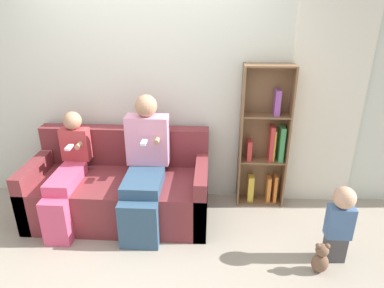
{
  "coord_description": "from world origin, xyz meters",
  "views": [
    {
      "loc": [
        0.65,
        -2.53,
        2.12
      ],
      "look_at": [
        0.46,
        0.58,
        0.8
      ],
      "focal_mm": 32.0,
      "sensor_mm": 36.0,
      "label": 1
    }
  ],
  "objects_px": {
    "child_seated": "(67,172)",
    "toddler_standing": "(340,221)",
    "couch": "(121,189)",
    "adult_seated": "(145,162)",
    "teddy_bear": "(321,259)",
    "bookshelf": "(265,142)"
  },
  "relations": [
    {
      "from": "child_seated",
      "to": "adult_seated",
      "type": "bearing_deg",
      "value": 3.8
    },
    {
      "from": "couch",
      "to": "teddy_bear",
      "type": "height_order",
      "value": "couch"
    },
    {
      "from": "adult_seated",
      "to": "child_seated",
      "type": "height_order",
      "value": "adult_seated"
    },
    {
      "from": "child_seated",
      "to": "toddler_standing",
      "type": "relative_size",
      "value": 1.51
    },
    {
      "from": "couch",
      "to": "child_seated",
      "type": "xyz_separation_m",
      "value": [
        -0.48,
        -0.15,
        0.26
      ]
    },
    {
      "from": "child_seated",
      "to": "bookshelf",
      "type": "xyz_separation_m",
      "value": [
        1.98,
        0.5,
        0.16
      ]
    },
    {
      "from": "child_seated",
      "to": "bookshelf",
      "type": "bearing_deg",
      "value": 14.07
    },
    {
      "from": "couch",
      "to": "adult_seated",
      "type": "xyz_separation_m",
      "value": [
        0.29,
        -0.1,
        0.37
      ]
    },
    {
      "from": "bookshelf",
      "to": "toddler_standing",
      "type": "bearing_deg",
      "value": -60.25
    },
    {
      "from": "adult_seated",
      "to": "toddler_standing",
      "type": "distance_m",
      "value": 1.83
    },
    {
      "from": "toddler_standing",
      "to": "bookshelf",
      "type": "bearing_deg",
      "value": 119.75
    },
    {
      "from": "toddler_standing",
      "to": "teddy_bear",
      "type": "height_order",
      "value": "toddler_standing"
    },
    {
      "from": "child_seated",
      "to": "toddler_standing",
      "type": "bearing_deg",
      "value": -9.71
    },
    {
      "from": "couch",
      "to": "bookshelf",
      "type": "bearing_deg",
      "value": 12.83
    },
    {
      "from": "toddler_standing",
      "to": "teddy_bear",
      "type": "distance_m",
      "value": 0.36
    },
    {
      "from": "child_seated",
      "to": "toddler_standing",
      "type": "xyz_separation_m",
      "value": [
        2.51,
        -0.43,
        -0.16
      ]
    },
    {
      "from": "adult_seated",
      "to": "child_seated",
      "type": "xyz_separation_m",
      "value": [
        -0.77,
        -0.05,
        -0.11
      ]
    },
    {
      "from": "toddler_standing",
      "to": "teddy_bear",
      "type": "relative_size",
      "value": 2.5
    },
    {
      "from": "adult_seated",
      "to": "child_seated",
      "type": "relative_size",
      "value": 1.18
    },
    {
      "from": "couch",
      "to": "child_seated",
      "type": "relative_size",
      "value": 1.67
    },
    {
      "from": "child_seated",
      "to": "couch",
      "type": "bearing_deg",
      "value": 17.89
    },
    {
      "from": "child_seated",
      "to": "bookshelf",
      "type": "distance_m",
      "value": 2.05
    }
  ]
}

